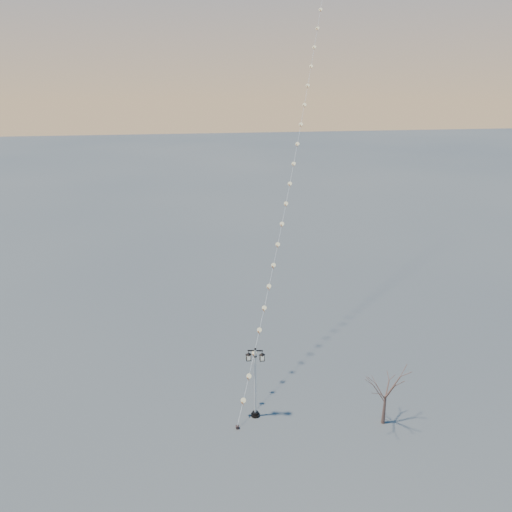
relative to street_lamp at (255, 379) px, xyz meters
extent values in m
plane|color=#474947|center=(-0.23, -0.92, -2.59)|extent=(300.00, 300.00, 0.00)
cylinder|color=black|center=(0.00, 0.00, -2.52)|extent=(0.52, 0.52, 0.15)
cylinder|color=black|center=(0.00, 0.00, -2.38)|extent=(0.37, 0.37, 0.13)
cylinder|color=beige|center=(0.00, 0.00, -0.13)|extent=(0.12, 0.12, 4.37)
cylinder|color=black|center=(0.00, 0.00, 1.54)|extent=(0.19, 0.19, 0.06)
cube|color=black|center=(0.00, 0.00, 1.92)|extent=(0.88, 0.21, 0.06)
sphere|color=black|center=(0.00, 0.00, 2.03)|extent=(0.13, 0.13, 0.13)
pyramid|color=black|center=(-0.38, 0.07, 1.78)|extent=(0.41, 0.41, 0.13)
cube|color=beige|center=(-0.38, 0.07, 1.49)|extent=(0.24, 0.24, 0.32)
cube|color=black|center=(-0.38, 0.07, 1.31)|extent=(0.28, 0.28, 0.04)
pyramid|color=black|center=(0.38, -0.07, 1.78)|extent=(0.41, 0.41, 0.13)
cube|color=beige|center=(0.38, -0.07, 1.49)|extent=(0.24, 0.24, 0.32)
cube|color=black|center=(0.38, -0.07, 1.31)|extent=(0.28, 0.28, 0.04)
cone|color=brown|center=(7.42, -1.72, -1.64)|extent=(0.22, 0.22, 1.90)
cylinder|color=black|center=(-1.20, -1.01, -2.49)|extent=(0.20, 0.20, 0.20)
cylinder|color=black|center=(-1.20, -1.01, -2.47)|extent=(0.03, 0.03, 0.25)
cone|color=#D6500F|center=(5.80, 14.61, 16.69)|extent=(0.08, 0.08, 0.28)
cylinder|color=white|center=(-1.20, -1.01, -1.98)|extent=(0.02, 0.02, 0.81)
camera|label=1|loc=(-3.60, -25.50, 17.10)|focal=35.83mm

